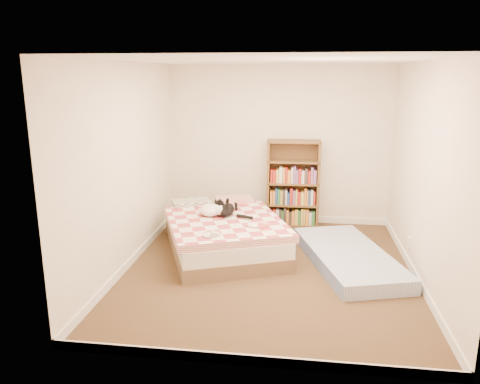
# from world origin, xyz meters

# --- Properties ---
(room) EXTENTS (3.51, 4.01, 2.51)m
(room) POSITION_xyz_m (0.00, 0.00, 1.20)
(room) COLOR #42311C
(room) RESTS_ON ground
(bed) EXTENTS (2.02, 2.35, 0.53)m
(bed) POSITION_xyz_m (-0.66, 0.61, 0.24)
(bed) COLOR brown
(bed) RESTS_ON room
(bookshelf) EXTENTS (0.82, 0.29, 1.36)m
(bookshelf) POSITION_xyz_m (0.24, 1.83, 0.51)
(bookshelf) COLOR brown
(bookshelf) RESTS_ON room
(floor_mattress) EXTENTS (1.41, 2.14, 0.18)m
(floor_mattress) POSITION_xyz_m (1.00, 0.31, 0.09)
(floor_mattress) COLOR #687CAE
(floor_mattress) RESTS_ON room
(black_cat) EXTENTS (0.42, 0.74, 0.17)m
(black_cat) POSITION_xyz_m (-0.62, 0.72, 0.55)
(black_cat) COLOR black
(black_cat) RESTS_ON bed
(white_dog) EXTENTS (0.39, 0.41, 0.16)m
(white_dog) POSITION_xyz_m (-0.83, 0.61, 0.56)
(white_dog) COLOR white
(white_dog) RESTS_ON bed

